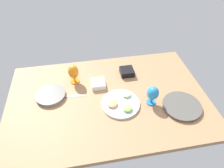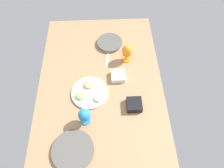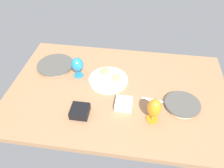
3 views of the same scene
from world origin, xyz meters
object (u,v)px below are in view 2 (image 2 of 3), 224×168
object	(u,v)px
fruit_platter	(90,92)
hurricane_glass_orange	(127,52)
hurricane_glass_blue	(85,115)
square_bowl_white	(118,76)
dinner_plate_left	(73,150)
dinner_plate_right	(110,43)
square_bowl_black	(134,104)

from	to	relation	value
fruit_platter	hurricane_glass_orange	distance (cm)	48.16
hurricane_glass_blue	square_bowl_white	bearing A→B (deg)	-34.52
dinner_plate_left	dinner_plate_right	distance (cm)	103.84
dinner_plate_right	fruit_platter	distance (cm)	57.05
hurricane_glass_orange	dinner_plate_right	bearing A→B (deg)	35.84
dinner_plate_right	hurricane_glass_orange	distance (cm)	26.19
dinner_plate_left	square_bowl_white	xyz separation A→B (cm)	(60.23, -34.95, 1.29)
dinner_plate_right	square_bowl_black	size ratio (longest dim) A/B	2.03
dinner_plate_right	hurricane_glass_orange	bearing A→B (deg)	-144.16
dinner_plate_left	hurricane_glass_orange	distance (cm)	91.35
hurricane_glass_blue	square_bowl_black	bearing A→B (deg)	-73.90
dinner_plate_left	square_bowl_white	bearing A→B (deg)	-30.13
hurricane_glass_blue	square_bowl_white	distance (cm)	47.29
fruit_platter	square_bowl_white	world-z (taller)	fruit_platter
fruit_platter	hurricane_glass_blue	bearing A→B (deg)	174.29
hurricane_glass_blue	hurricane_glass_orange	bearing A→B (deg)	-31.32
dinner_plate_left	hurricane_glass_orange	size ratio (longest dim) A/B	1.66
hurricane_glass_orange	square_bowl_black	world-z (taller)	hurricane_glass_orange
fruit_platter	hurricane_glass_blue	size ratio (longest dim) A/B	1.80
hurricane_glass_blue	square_bowl_black	xyz separation A→B (cm)	(10.80, -37.42, -7.37)
square_bowl_black	square_bowl_white	xyz separation A→B (cm)	(27.63, 10.99, -0.41)
hurricane_glass_blue	square_bowl_black	size ratio (longest dim) A/B	1.40
dinner_plate_left	fruit_platter	world-z (taller)	fruit_platter
hurricane_glass_orange	square_bowl_black	distance (cm)	47.72
hurricane_glass_orange	square_bowl_white	size ratio (longest dim) A/B	1.55
fruit_platter	square_bowl_black	world-z (taller)	square_bowl_black
fruit_platter	square_bowl_white	distance (cm)	28.16
dinner_plate_right	square_bowl_black	bearing A→B (deg)	-166.07
square_bowl_white	square_bowl_black	bearing A→B (deg)	-158.31
fruit_platter	dinner_plate_left	bearing A→B (deg)	166.56
dinner_plate_right	hurricane_glass_blue	distance (cm)	81.02
dinner_plate_left	hurricane_glass_blue	world-z (taller)	hurricane_glass_blue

